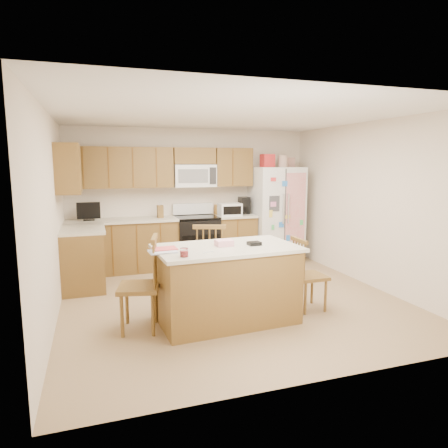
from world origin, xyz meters
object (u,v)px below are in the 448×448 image
object	(u,v)px
stove	(196,240)
windsor_chair_back	(210,264)
island	(226,283)
windsor_chair_left	(141,286)
windsor_chair_right	(308,276)
refrigerator	(276,213)

from	to	relation	value
stove	windsor_chair_back	size ratio (longest dim) A/B	1.05
island	windsor_chair_left	world-z (taller)	windsor_chair_left
stove	windsor_chair_back	xyz separation A→B (m)	(-0.28, -1.85, 0.03)
stove	windsor_chair_right	size ratio (longest dim) A/B	1.20
stove	windsor_chair_left	xyz separation A→B (m)	(-1.30, -2.59, 0.04)
stove	windsor_chair_left	bearing A→B (deg)	-116.62
windsor_chair_left	windsor_chair_back	size ratio (longest dim) A/B	1.01
stove	windsor_chair_back	bearing A→B (deg)	-98.45
stove	refrigerator	world-z (taller)	refrigerator
stove	refrigerator	bearing A→B (deg)	-2.30
stove	island	distance (m)	2.65
windsor_chair_back	windsor_chair_right	world-z (taller)	windsor_chair_back
stove	island	bearing A→B (deg)	-96.55
refrigerator	island	distance (m)	3.21
windsor_chair_left	island	bearing A→B (deg)	-2.26
windsor_chair_back	windsor_chair_right	size ratio (longest dim) A/B	1.14
refrigerator	island	bearing A→B (deg)	-126.09
windsor_chair_left	windsor_chair_right	distance (m)	2.11
stove	refrigerator	xyz separation A→B (m)	(1.57, -0.06, 0.45)
refrigerator	island	size ratio (longest dim) A/B	1.15
island	windsor_chair_right	world-z (taller)	island
refrigerator	windsor_chair_right	bearing A→B (deg)	-106.64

